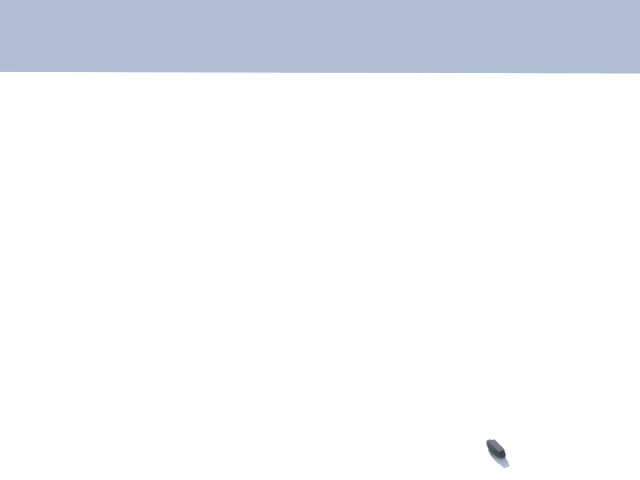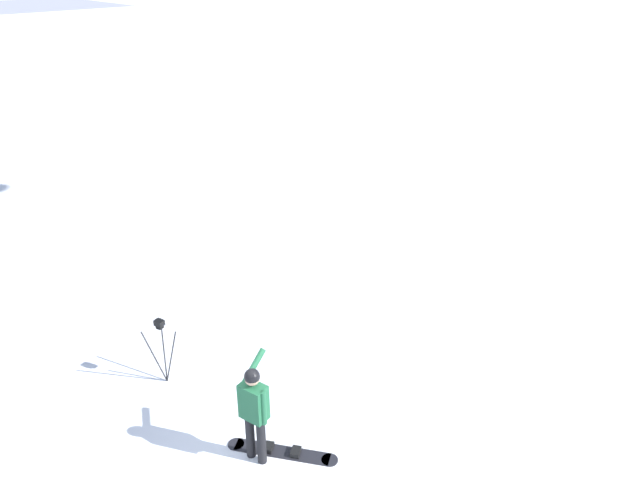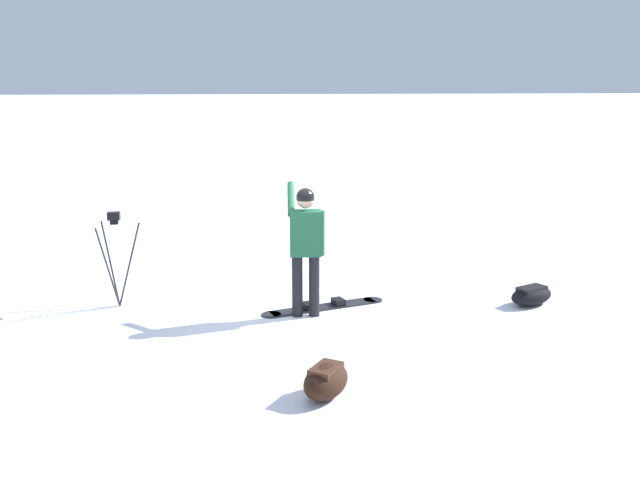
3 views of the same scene
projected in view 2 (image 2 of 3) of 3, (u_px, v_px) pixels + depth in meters
ground_plane at (244, 462)px, 9.22m from camera, size 300.00×300.00×0.00m
snowboarder at (254, 406)px, 8.85m from camera, size 0.67×0.47×1.72m
snowboard at (282, 451)px, 9.39m from camera, size 0.70×1.71×0.10m
camera_tripod at (161, 338)px, 10.56m from camera, size 0.52×0.56×1.31m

